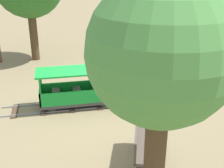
% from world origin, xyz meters
% --- Properties ---
extents(ground_plane, '(60.00, 60.00, 0.00)m').
position_xyz_m(ground_plane, '(0.00, 0.00, 0.00)').
color(ground_plane, '#8C7A56').
extents(track, '(0.74, 5.70, 0.04)m').
position_xyz_m(track, '(0.00, 0.35, 0.02)').
color(track, gray).
rests_on(track, ground_plane).
extents(locomotive, '(0.70, 1.44, 1.02)m').
position_xyz_m(locomotive, '(0.00, 1.21, 0.48)').
color(locomotive, black).
rests_on(locomotive, ground_plane).
extents(passenger_car, '(0.80, 2.00, 0.97)m').
position_xyz_m(passenger_car, '(0.00, -0.55, 0.42)').
color(passenger_car, '#3F3F3F').
rests_on(passenger_car, ground_plane).
extents(conductor_person, '(0.30, 0.30, 1.62)m').
position_xyz_m(conductor_person, '(-0.94, 0.70, 0.96)').
color(conductor_person, '#282D47').
rests_on(conductor_person, ground_plane).
extents(park_bench, '(1.36, 0.78, 0.82)m').
position_xyz_m(park_bench, '(2.62, 0.42, 0.42)').
color(park_bench, brown).
rests_on(park_bench, ground_plane).
extents(oak_tree_far, '(1.63, 1.63, 3.42)m').
position_xyz_m(oak_tree_far, '(4.15, 0.05, 2.55)').
color(oak_tree_far, '#4C3823').
rests_on(oak_tree_far, ground_plane).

